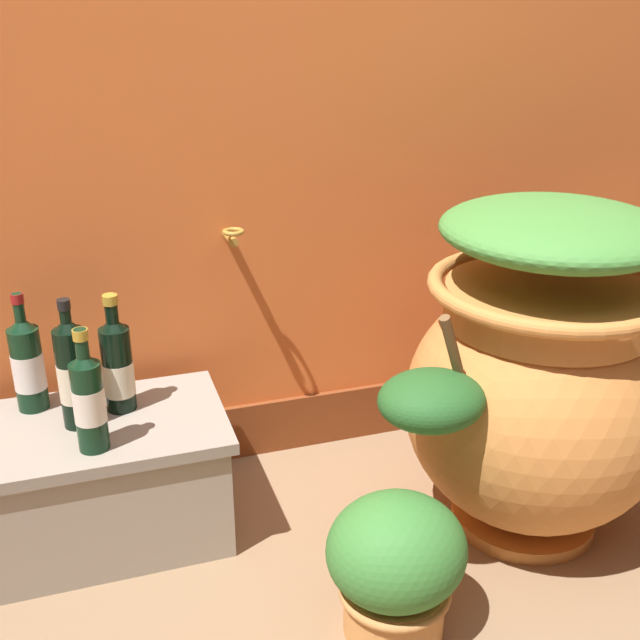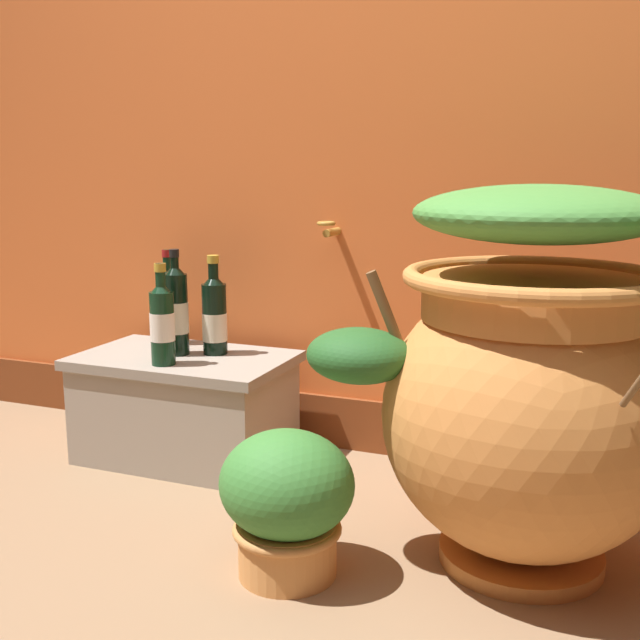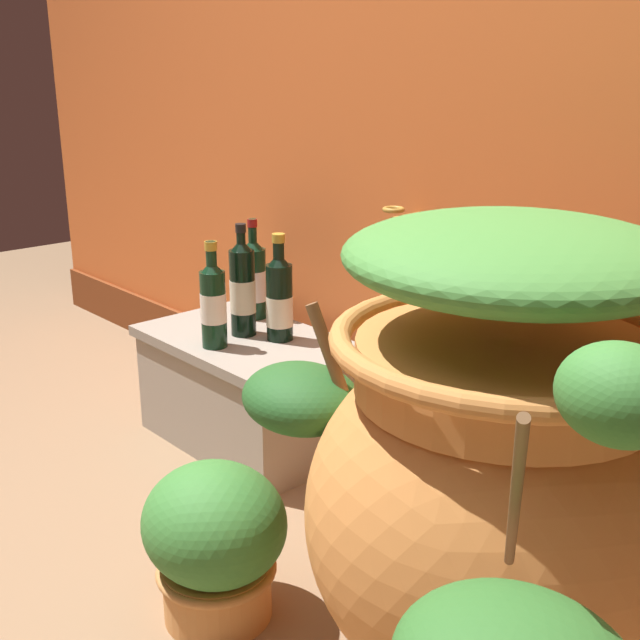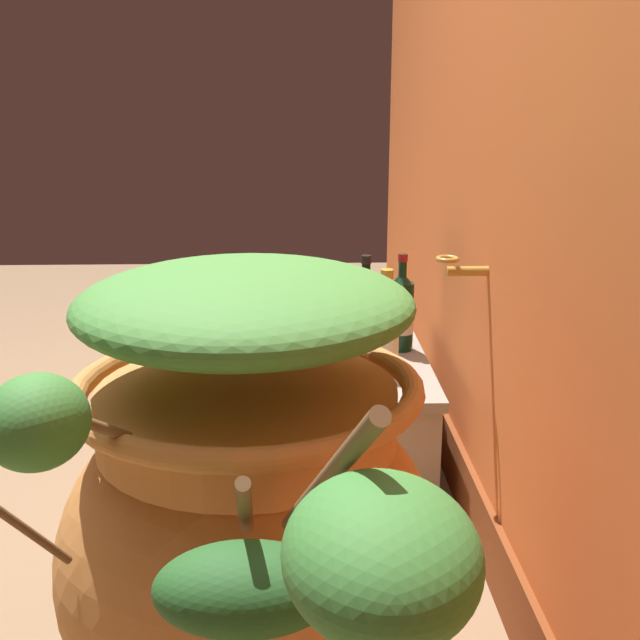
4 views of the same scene
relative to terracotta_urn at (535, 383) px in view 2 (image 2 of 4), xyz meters
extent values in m
cube|color=#D6662D|center=(-0.54, 0.65, 0.87)|extent=(4.40, 0.20, 2.60)
cube|color=brown|center=(-0.54, 0.55, -0.34)|extent=(4.40, 0.02, 0.17)
cylinder|color=#B28433|center=(-0.67, 0.50, 0.27)|extent=(0.02, 0.10, 0.02)
torus|color=#B28433|center=(-0.67, 0.45, 0.30)|extent=(0.06, 0.06, 0.01)
cylinder|color=#CC7F3D|center=(-0.01, 0.01, -0.41)|extent=(0.37, 0.37, 0.03)
ellipsoid|color=#CC7F3D|center=(-0.01, 0.01, -0.08)|extent=(0.65, 0.65, 0.63)
cylinder|color=#CC7F3D|center=(-0.01, 0.01, 0.19)|extent=(0.48, 0.48, 0.09)
torus|color=#CC7F3D|center=(-0.01, 0.01, 0.23)|extent=(0.57, 0.57, 0.04)
cylinder|color=brown|center=(-0.32, -0.10, 0.16)|extent=(0.08, 0.05, 0.17)
ellipsoid|color=#235623|center=(-0.37, -0.12, 0.06)|extent=(0.24, 0.21, 0.12)
ellipsoid|color=#428438|center=(-0.01, 0.01, 0.37)|extent=(0.53, 0.53, 0.12)
cube|color=#9E9384|center=(-1.07, 0.29, -0.27)|extent=(0.61, 0.38, 0.33)
cube|color=gray|center=(-1.07, 0.29, -0.12)|extent=(0.65, 0.40, 0.03)
cylinder|color=black|center=(-1.07, 0.17, 0.01)|extent=(0.07, 0.07, 0.21)
cone|color=black|center=(-1.07, 0.17, 0.12)|extent=(0.07, 0.07, 0.04)
cylinder|color=black|center=(-1.07, 0.17, 0.15)|extent=(0.03, 0.03, 0.08)
cylinder|color=#B7932D|center=(-1.07, 0.17, 0.18)|extent=(0.03, 0.03, 0.02)
cylinder|color=white|center=(-1.07, 0.17, 0.01)|extent=(0.07, 0.07, 0.08)
cylinder|color=black|center=(-1.20, 0.42, 0.01)|extent=(0.08, 0.08, 0.22)
cone|color=black|center=(-1.20, 0.42, 0.13)|extent=(0.08, 0.08, 0.04)
cylinder|color=black|center=(-1.20, 0.42, 0.16)|extent=(0.03, 0.03, 0.09)
cylinder|color=maroon|center=(-1.20, 0.42, 0.19)|extent=(0.03, 0.03, 0.02)
cylinder|color=silver|center=(-1.20, 0.42, 0.00)|extent=(0.08, 0.08, 0.09)
cylinder|color=black|center=(-0.99, 0.35, 0.01)|extent=(0.08, 0.08, 0.22)
cone|color=black|center=(-0.99, 0.35, 0.13)|extent=(0.08, 0.08, 0.04)
cylinder|color=black|center=(-0.99, 0.35, 0.16)|extent=(0.03, 0.03, 0.09)
cylinder|color=#B7932D|center=(-0.99, 0.35, 0.19)|extent=(0.04, 0.04, 0.02)
cylinder|color=beige|center=(-0.99, 0.35, -0.02)|extent=(0.08, 0.08, 0.09)
cylinder|color=black|center=(-1.10, 0.30, 0.02)|extent=(0.07, 0.07, 0.25)
cone|color=black|center=(-1.10, 0.30, 0.16)|extent=(0.07, 0.07, 0.04)
cylinder|color=black|center=(-1.10, 0.30, 0.19)|extent=(0.03, 0.03, 0.08)
cylinder|color=black|center=(-1.10, 0.30, 0.21)|extent=(0.03, 0.03, 0.02)
cylinder|color=beige|center=(-1.10, 0.30, 0.01)|extent=(0.07, 0.07, 0.10)
cylinder|color=#D68E4C|center=(-0.49, -0.24, -0.37)|extent=(0.22, 0.22, 0.12)
torus|color=#C58346|center=(-0.49, -0.24, -0.32)|extent=(0.24, 0.24, 0.02)
ellipsoid|color=#387A33|center=(-0.49, -0.24, -0.22)|extent=(0.30, 0.28, 0.24)
camera|label=1|loc=(-1.05, -1.44, 0.85)|focal=43.38mm
camera|label=2|loc=(0.16, -1.68, 0.46)|focal=43.23mm
camera|label=3|loc=(0.66, -1.01, 0.65)|focal=44.50mm
camera|label=4|loc=(1.20, 0.09, 0.69)|focal=45.05mm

